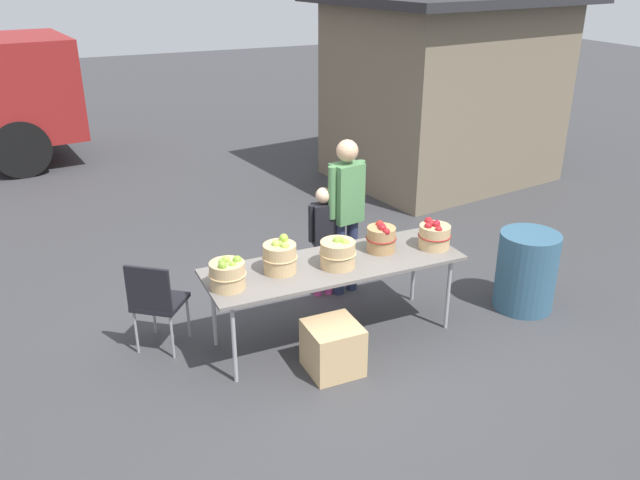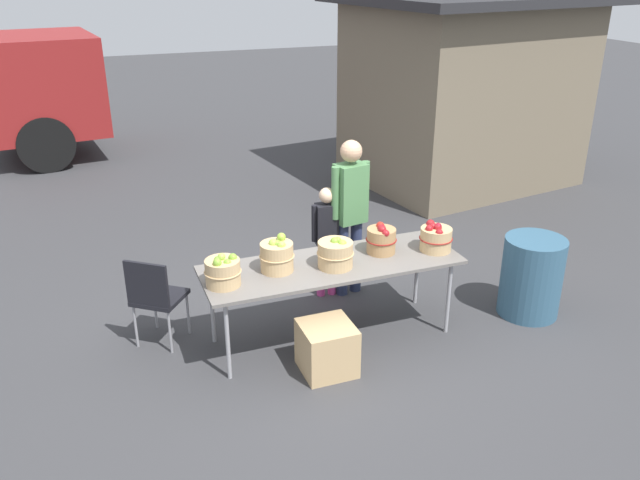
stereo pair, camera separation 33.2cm
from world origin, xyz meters
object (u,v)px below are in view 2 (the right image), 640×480
(market_table, at_px, (332,267))
(apple_basket_green_2, at_px, (335,254))
(folding_chair, at_px, (155,294))
(trash_barrel, at_px, (531,277))
(apple_basket_green_0, at_px, (223,272))
(apple_basket_green_1, at_px, (277,256))
(apple_basket_red_0, at_px, (381,239))
(child_customer, at_px, (327,233))
(produce_crate, at_px, (327,348))
(vendor_adult, at_px, (350,206))
(apple_basket_red_1, at_px, (436,238))

(market_table, xyz_separation_m, apple_basket_green_2, (0.00, -0.07, 0.16))
(folding_chair, xyz_separation_m, trash_barrel, (3.46, -0.70, -0.12))
(apple_basket_green_0, bearing_deg, market_table, 3.88)
(apple_basket_green_1, bearing_deg, market_table, -3.98)
(market_table, xyz_separation_m, apple_basket_green_1, (-0.49, 0.03, 0.18))
(apple_basket_green_0, xyz_separation_m, apple_basket_red_0, (1.49, 0.12, 0.01))
(apple_basket_red_0, bearing_deg, child_customer, 108.86)
(trash_barrel, height_order, produce_crate, trash_barrel)
(vendor_adult, bearing_deg, trash_barrel, 134.85)
(apple_basket_green_0, distance_m, apple_basket_green_1, 0.50)
(apple_basket_green_1, distance_m, apple_basket_red_0, 0.99)
(apple_basket_red_1, bearing_deg, produce_crate, -161.62)
(market_table, distance_m, child_customer, 0.82)
(apple_basket_green_2, height_order, vendor_adult, vendor_adult)
(market_table, relative_size, apple_basket_green_0, 7.49)
(apple_basket_red_1, bearing_deg, apple_basket_green_1, 175.82)
(folding_chair, bearing_deg, apple_basket_green_2, -161.30)
(child_customer, height_order, produce_crate, child_customer)
(apple_basket_red_0, relative_size, vendor_adult, 0.17)
(produce_crate, bearing_deg, apple_basket_green_0, 151.28)
(child_customer, bearing_deg, produce_crate, 75.01)
(apple_basket_red_1, relative_size, trash_barrel, 0.39)
(vendor_adult, bearing_deg, apple_basket_red_1, 110.53)
(apple_basket_green_0, xyz_separation_m, child_customer, (1.24, 0.85, -0.18))
(apple_basket_green_1, bearing_deg, apple_basket_red_1, -4.18)
(vendor_adult, relative_size, trash_barrel, 2.06)
(folding_chair, distance_m, trash_barrel, 3.53)
(produce_crate, bearing_deg, vendor_adult, 59.55)
(trash_barrel, relative_size, produce_crate, 1.82)
(apple_basket_green_0, height_order, apple_basket_green_2, apple_basket_green_0)
(apple_basket_green_2, relative_size, apple_basket_red_1, 1.06)
(apple_basket_green_0, xyz_separation_m, trash_barrel, (2.95, -0.20, -0.48))
(apple_basket_red_1, bearing_deg, vendor_adult, 120.89)
(child_customer, relative_size, folding_chair, 1.36)
(market_table, bearing_deg, apple_basket_green_0, -176.12)
(apple_basket_green_2, bearing_deg, folding_chair, 161.32)
(apple_basket_green_2, height_order, apple_basket_red_1, same)
(apple_basket_green_2, xyz_separation_m, vendor_adult, (0.49, 0.83, 0.08))
(trash_barrel, bearing_deg, folding_chair, 168.50)
(folding_chair, bearing_deg, apple_basket_green_1, -164.32)
(produce_crate, bearing_deg, folding_chair, 144.17)
(vendor_adult, height_order, trash_barrel, vendor_adult)
(apple_basket_green_1, height_order, apple_basket_red_0, apple_basket_green_1)
(apple_basket_green_1, bearing_deg, trash_barrel, -7.06)
(apple_basket_green_1, xyz_separation_m, apple_basket_green_2, (0.49, -0.11, -0.01))
(apple_basket_red_1, xyz_separation_m, folding_chair, (-2.48, 0.51, -0.36))
(trash_barrel, bearing_deg, apple_basket_green_1, 172.94)
(trash_barrel, xyz_separation_m, produce_crate, (-2.20, -0.21, -0.18))
(apple_basket_red_0, relative_size, apple_basket_red_1, 0.92)
(folding_chair, distance_m, produce_crate, 1.59)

